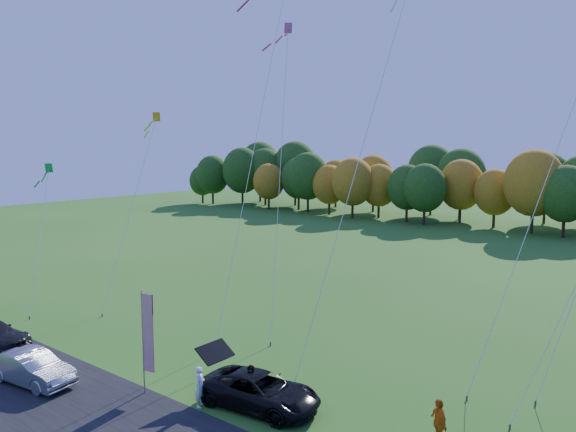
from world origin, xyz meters
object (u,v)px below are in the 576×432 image
Objects in this scene: silver_sedan at (32,368)px; person_east at (438,423)px; feather_flag at (147,332)px; black_suv at (260,391)px.

person_east reaches higher than silver_sedan.
silver_sedan is 0.97× the size of feather_flag.
feather_flag is (4.89, 2.53, 2.02)m from silver_sedan.
feather_flag reaches higher than person_east.
black_suv is 10.42m from silver_sedan.
feather_flag is at bearing -122.19° from person_east.
feather_flag reaches higher than silver_sedan.
feather_flag is at bearing 106.87° from black_suv.
black_suv is 1.16× the size of silver_sedan.
person_east is 0.39× the size of feather_flag.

